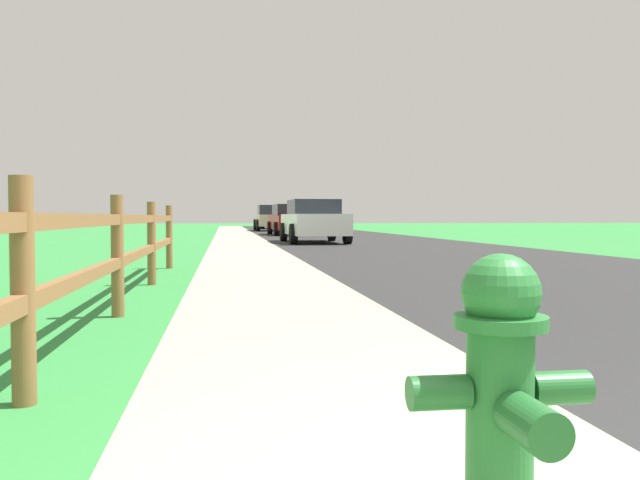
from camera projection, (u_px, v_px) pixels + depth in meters
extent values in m
plane|color=#31873C|center=(264.00, 239.00, 25.98)|extent=(120.00, 120.00, 0.00)
cube|color=#2A2A2A|center=(341.00, 237.00, 28.47)|extent=(7.00, 66.00, 0.01)
cube|color=#A1B38B|center=(190.00, 238.00, 27.52)|extent=(6.00, 66.00, 0.01)
cube|color=#31873C|center=(153.00, 238.00, 27.31)|extent=(5.00, 66.00, 0.00)
cylinder|color=#287233|center=(499.00, 431.00, 1.75)|extent=(0.18, 0.18, 0.63)
cylinder|color=#287233|center=(501.00, 322.00, 1.74)|extent=(0.25, 0.25, 0.03)
sphere|color=#287233|center=(501.00, 293.00, 1.74)|extent=(0.21, 0.21, 0.21)
cube|color=#22612B|center=(501.00, 267.00, 1.74)|extent=(0.04, 0.04, 0.04)
cylinder|color=#22612B|center=(439.00, 393.00, 1.73)|extent=(0.16, 0.09, 0.09)
cylinder|color=#22612B|center=(559.00, 388.00, 1.77)|extent=(0.16, 0.09, 0.09)
cylinder|color=#22612B|center=(532.00, 425.00, 1.57)|extent=(0.12, 0.19, 0.12)
cylinder|color=brown|center=(23.00, 292.00, 3.04)|extent=(0.11, 0.11, 1.08)
cylinder|color=brown|center=(117.00, 256.00, 5.72)|extent=(0.11, 0.11, 1.08)
cylinder|color=brown|center=(152.00, 244.00, 8.41)|extent=(0.11, 0.11, 1.08)
cylinder|color=brown|center=(169.00, 237.00, 11.09)|extent=(0.11, 0.11, 1.08)
cube|color=brown|center=(118.00, 263.00, 5.72)|extent=(0.07, 10.87, 0.09)
cube|color=brown|center=(117.00, 220.00, 5.71)|extent=(0.07, 10.87, 0.09)
cube|color=white|center=(314.00, 224.00, 22.30)|extent=(1.87, 4.50, 0.69)
cube|color=#1E232B|center=(313.00, 207.00, 22.38)|extent=(1.60, 2.23, 0.49)
cylinder|color=black|center=(348.00, 234.00, 21.09)|extent=(0.24, 0.67, 0.66)
cylinder|color=black|center=(293.00, 234.00, 20.80)|extent=(0.24, 0.67, 0.66)
cylinder|color=black|center=(332.00, 232.00, 23.82)|extent=(0.24, 0.67, 0.66)
cylinder|color=black|center=(284.00, 232.00, 23.52)|extent=(0.24, 0.67, 0.66)
cube|color=maroon|center=(291.00, 222.00, 31.62)|extent=(1.94, 4.81, 0.66)
cube|color=#1E232B|center=(291.00, 210.00, 31.79)|extent=(1.65, 2.44, 0.55)
cylinder|color=black|center=(315.00, 229.00, 30.34)|extent=(0.24, 0.65, 0.65)
cylinder|color=black|center=(276.00, 229.00, 30.02)|extent=(0.24, 0.65, 0.65)
cylinder|color=black|center=(305.00, 228.00, 33.23)|extent=(0.24, 0.65, 0.65)
cylinder|color=black|center=(270.00, 228.00, 32.92)|extent=(0.24, 0.65, 0.65)
cube|color=#C6B793|center=(271.00, 220.00, 40.47)|extent=(1.86, 4.27, 0.70)
cube|color=#1E232B|center=(271.00, 210.00, 40.42)|extent=(1.61, 1.96, 0.60)
cylinder|color=black|center=(288.00, 225.00, 39.33)|extent=(0.23, 0.72, 0.72)
cylinder|color=black|center=(258.00, 225.00, 39.04)|extent=(0.23, 0.72, 0.72)
cylinder|color=black|center=(283.00, 225.00, 41.93)|extent=(0.23, 0.72, 0.72)
cylinder|color=black|center=(255.00, 225.00, 41.64)|extent=(0.23, 0.72, 0.72)
cube|color=#B7BABF|center=(275.00, 221.00, 47.59)|extent=(1.93, 4.30, 0.62)
cube|color=#1E232B|center=(275.00, 212.00, 47.53)|extent=(1.70, 2.08, 0.60)
cylinder|color=black|center=(290.00, 225.00, 46.42)|extent=(0.22, 0.65, 0.65)
cylinder|color=black|center=(263.00, 225.00, 46.14)|extent=(0.22, 0.65, 0.65)
cylinder|color=black|center=(286.00, 224.00, 49.05)|extent=(0.22, 0.65, 0.65)
cylinder|color=black|center=(261.00, 224.00, 48.78)|extent=(0.22, 0.65, 0.65)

